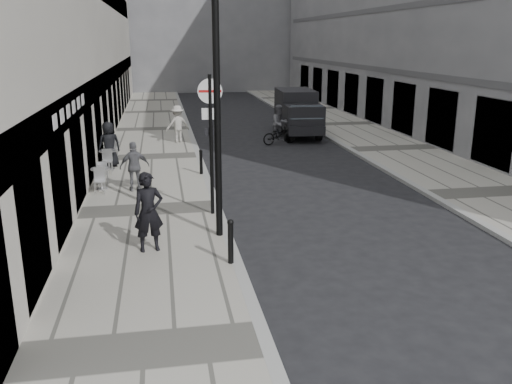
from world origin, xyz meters
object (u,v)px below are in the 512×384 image
sign_post (211,127)px  panel_van (297,110)px  walking_man (149,212)px  lamppost (217,92)px  cyclist (279,129)px

sign_post → panel_van: sign_post is taller
walking_man → lamppost: size_ratio=0.29×
lamppost → cyclist: (4.33, 12.58, -3.00)m
walking_man → sign_post: (1.73, 2.58, 1.57)m
walking_man → lamppost: lamppost is taller
walking_man → cyclist: 14.65m
walking_man → cyclist: size_ratio=0.98×
cyclist → panel_van: bearing=41.1°
sign_post → cyclist: 11.75m
walking_man → panel_van: size_ratio=0.37×
sign_post → walking_man: bearing=-116.9°
walking_man → panel_van: bearing=54.7°
sign_post → lamppost: size_ratio=0.60×
walking_man → lamppost: 3.28m
cyclist → walking_man: bearing=-131.9°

